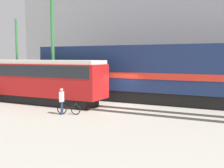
% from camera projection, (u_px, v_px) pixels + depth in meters
% --- Properties ---
extents(ground_plane, '(120.00, 120.00, 0.00)m').
position_uv_depth(ground_plane, '(117.00, 106.00, 22.22)').
color(ground_plane, '#9E998C').
extents(track_near, '(60.00, 1.51, 0.14)m').
position_uv_depth(track_near, '(106.00, 109.00, 20.58)').
color(track_near, '#47423D').
rests_on(track_near, ground).
extents(track_far, '(60.00, 1.51, 0.14)m').
position_uv_depth(track_far, '(131.00, 100.00, 24.72)').
color(track_far, '#47423D').
rests_on(track_far, ground).
extents(building_backdrop, '(36.06, 6.00, 15.60)m').
position_uv_depth(building_backdrop, '(163.00, 23.00, 32.29)').
color(building_backdrop, '#99999E').
rests_on(building_backdrop, ground).
extents(freight_locomotive, '(21.72, 3.04, 5.42)m').
position_uv_depth(freight_locomotive, '(155.00, 73.00, 23.52)').
color(freight_locomotive, black).
rests_on(freight_locomotive, ground).
extents(streetcar, '(12.46, 2.54, 3.60)m').
position_uv_depth(streetcar, '(36.00, 79.00, 23.36)').
color(streetcar, black).
rests_on(streetcar, ground).
extents(bicycle, '(1.61, 0.60, 0.74)m').
position_uv_depth(bicycle, '(69.00, 109.00, 18.81)').
color(bicycle, black).
rests_on(bicycle, ground).
extents(person, '(0.31, 0.41, 1.78)m').
position_uv_depth(person, '(62.00, 99.00, 18.68)').
color(person, '#232D4C').
rests_on(person, ground).
extents(utility_pole_left, '(0.21, 0.21, 7.50)m').
position_uv_depth(utility_pole_left, '(17.00, 58.00, 27.22)').
color(utility_pole_left, '#2D7238').
rests_on(utility_pole_left, ground).
extents(utility_pole_center, '(0.31, 0.31, 9.84)m').
position_uv_depth(utility_pole_center, '(53.00, 45.00, 25.16)').
color(utility_pole_center, '#2D7238').
rests_on(utility_pole_center, ground).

